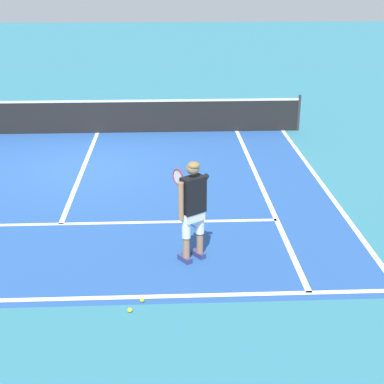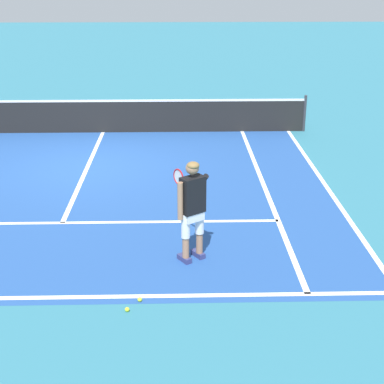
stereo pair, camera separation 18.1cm
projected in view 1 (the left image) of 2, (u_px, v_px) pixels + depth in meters
name	position (u px, v px, depth m)	size (l,w,h in m)	color
ground_plane	(84.00, 167.00, 13.81)	(80.00, 80.00, 0.00)	teal
court_inner_surface	(75.00, 188.00, 12.48)	(10.98, 9.44, 0.00)	#234C93
line_baseline	(30.00, 300.00, 8.28)	(10.98, 0.10, 0.01)	white
line_service	(61.00, 224.00, 10.73)	(8.23, 0.10, 0.01)	white
line_centre_service	(83.00, 168.00, 13.71)	(0.10, 6.40, 0.01)	white
line_singles_right	(261.00, 185.00, 12.66)	(0.10, 9.04, 0.01)	white
line_doubles_right	(322.00, 184.00, 12.72)	(0.10, 9.04, 0.01)	white
tennis_net	(96.00, 116.00, 16.50)	(11.96, 0.08, 1.07)	#333338
tennis_player	(192.00, 204.00, 9.09)	(0.59, 1.21, 1.71)	navy
tennis_ball_near_feet	(130.00, 310.00, 7.97)	(0.07, 0.07, 0.07)	#CCE02D
tennis_ball_by_baseline	(142.00, 300.00, 8.21)	(0.07, 0.07, 0.07)	#CCE02D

